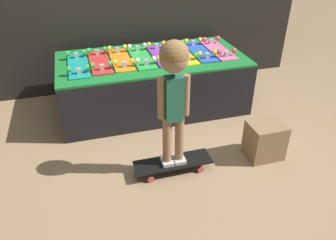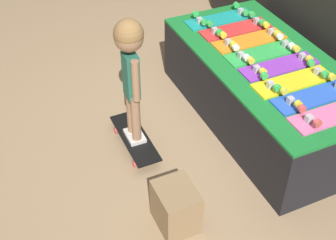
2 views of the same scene
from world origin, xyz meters
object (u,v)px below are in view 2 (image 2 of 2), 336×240
object	(u,v)px
skateboard_teal_on_rack	(220,18)
skateboard_on_floor	(135,139)
skateboard_blue_on_rack	(314,95)
skateboard_red_on_rack	(236,28)
child	(130,60)
skateboard_purple_on_rack	(279,65)
storage_box	(176,207)
skateboard_yellow_on_rack	(294,80)
skateboard_green_on_rack	(263,52)
skateboard_pink_on_rack	(334,113)
skateboard_orange_on_rack	(250,39)

from	to	relation	value
skateboard_teal_on_rack	skateboard_on_floor	distance (m)	1.34
skateboard_blue_on_rack	skateboard_on_floor	bearing A→B (deg)	-119.52
skateboard_red_on_rack	child	distance (m)	1.20
skateboard_blue_on_rack	skateboard_red_on_rack	bearing A→B (deg)	-179.54
skateboard_purple_on_rack	storage_box	distance (m)	1.36
skateboard_yellow_on_rack	child	size ratio (longest dim) A/B	0.62
skateboard_teal_on_rack	skateboard_yellow_on_rack	size ratio (longest dim) A/B	1.00
skateboard_green_on_rack	skateboard_pink_on_rack	distance (m)	0.84
skateboard_yellow_on_rack	skateboard_blue_on_rack	xyz separation A→B (m)	(0.21, 0.02, 0.00)
skateboard_teal_on_rack	skateboard_green_on_rack	bearing A→B (deg)	2.97
skateboard_blue_on_rack	skateboard_green_on_rack	bearing A→B (deg)	-179.26
skateboard_pink_on_rack	storage_box	world-z (taller)	skateboard_pink_on_rack
skateboard_blue_on_rack	storage_box	xyz separation A→B (m)	(0.18, -1.14, -0.42)
skateboard_red_on_rack	skateboard_orange_on_rack	xyz separation A→B (m)	(0.21, 0.01, 0.00)
skateboard_on_floor	skateboard_yellow_on_rack	bearing A→B (deg)	68.94
storage_box	skateboard_blue_on_rack	bearing A→B (deg)	99.09
skateboard_teal_on_rack	skateboard_pink_on_rack	world-z (taller)	same
skateboard_green_on_rack	skateboard_blue_on_rack	size ratio (longest dim) A/B	1.00
skateboard_purple_on_rack	child	world-z (taller)	child
skateboard_orange_on_rack	skateboard_yellow_on_rack	distance (m)	0.63
skateboard_red_on_rack	skateboard_pink_on_rack	size ratio (longest dim) A/B	1.00
skateboard_teal_on_rack	skateboard_on_floor	bearing A→B (deg)	-59.59
skateboard_teal_on_rack	skateboard_red_on_rack	world-z (taller)	same
skateboard_on_floor	storage_box	xyz separation A→B (m)	(0.81, -0.03, 0.09)
skateboard_yellow_on_rack	skateboard_blue_on_rack	world-z (taller)	same
skateboard_green_on_rack	skateboard_blue_on_rack	bearing A→B (deg)	0.74
skateboard_on_floor	child	distance (m)	0.72
skateboard_yellow_on_rack	skateboard_pink_on_rack	bearing A→B (deg)	2.01
skateboard_on_floor	storage_box	distance (m)	0.82
skateboard_purple_on_rack	skateboard_pink_on_rack	distance (m)	0.63
skateboard_orange_on_rack	storage_box	distance (m)	1.59
skateboard_red_on_rack	child	size ratio (longest dim) A/B	0.62
skateboard_purple_on_rack	skateboard_green_on_rack	bearing A→B (deg)	-177.83
storage_box	skateboard_yellow_on_rack	bearing A→B (deg)	109.33
skateboard_orange_on_rack	skateboard_green_on_rack	xyz separation A→B (m)	(0.21, -0.01, 0.00)
skateboard_pink_on_rack	child	distance (m)	1.40
skateboard_orange_on_rack	storage_box	world-z (taller)	skateboard_orange_on_rack
skateboard_red_on_rack	skateboard_orange_on_rack	distance (m)	0.21
skateboard_orange_on_rack	child	world-z (taller)	child
skateboard_teal_on_rack	skateboard_yellow_on_rack	xyz separation A→B (m)	(1.05, 0.02, 0.00)
skateboard_purple_on_rack	skateboard_on_floor	xyz separation A→B (m)	(-0.21, -1.11, -0.51)
skateboard_purple_on_rack	skateboard_teal_on_rack	bearing A→B (deg)	-177.23
skateboard_pink_on_rack	skateboard_on_floor	world-z (taller)	skateboard_pink_on_rack
skateboard_teal_on_rack	skateboard_pink_on_rack	bearing A→B (deg)	1.32
skateboard_green_on_rack	skateboard_pink_on_rack	bearing A→B (deg)	0.07
skateboard_pink_on_rack	skateboard_blue_on_rack	bearing A→B (deg)	178.06
skateboard_orange_on_rack	skateboard_purple_on_rack	size ratio (longest dim) A/B	1.00
skateboard_green_on_rack	skateboard_on_floor	distance (m)	1.21
skateboard_pink_on_rack	storage_box	xyz separation A→B (m)	(-0.03, -1.13, -0.42)
skateboard_orange_on_rack	child	size ratio (longest dim) A/B	0.62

